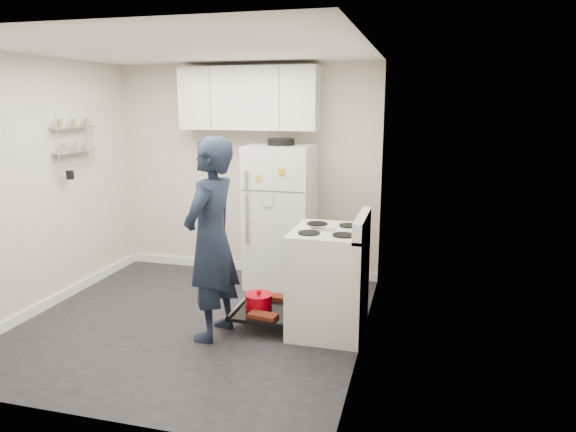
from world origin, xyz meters
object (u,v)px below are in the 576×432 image
(refrigerator, at_px, (281,215))
(person, at_px, (211,240))
(electric_range, at_px, (328,281))
(open_oven_door, at_px, (263,305))

(refrigerator, height_order, person, person)
(person, bearing_deg, electric_range, 117.91)
(open_oven_door, xyz_separation_m, person, (-0.36, -0.35, 0.71))
(open_oven_door, xyz_separation_m, refrigerator, (-0.13, 1.12, 0.62))
(refrigerator, bearing_deg, person, -98.65)
(person, bearing_deg, open_oven_door, 141.44)
(open_oven_door, bearing_deg, electric_range, 1.76)
(open_oven_door, distance_m, person, 0.87)
(electric_range, xyz_separation_m, open_oven_door, (-0.61, -0.02, -0.29))
(electric_range, relative_size, open_oven_door, 1.57)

